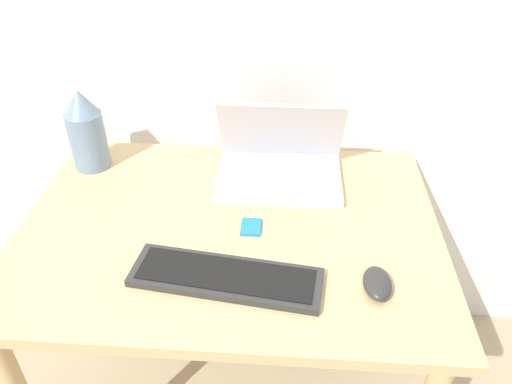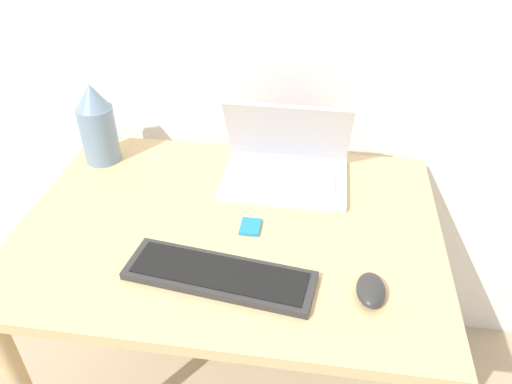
{
  "view_description": "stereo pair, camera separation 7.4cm",
  "coord_description": "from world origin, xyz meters",
  "px_view_note": "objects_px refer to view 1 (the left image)",
  "views": [
    {
      "loc": [
        0.14,
        -0.59,
        1.57
      ],
      "look_at": [
        0.07,
        0.39,
        0.87
      ],
      "focal_mm": 35.0,
      "sensor_mm": 36.0,
      "label": 1
    },
    {
      "loc": [
        0.21,
        -0.58,
        1.57
      ],
      "look_at": [
        0.07,
        0.39,
        0.87
      ],
      "focal_mm": 35.0,
      "sensor_mm": 36.0,
      "label": 2
    }
  ],
  "objects_px": {
    "mouse": "(377,283)",
    "laptop": "(280,161)",
    "keyboard": "(226,277)",
    "mp3_player": "(251,227)",
    "vase": "(86,130)"
  },
  "relations": [
    {
      "from": "keyboard",
      "to": "vase",
      "type": "bearing_deg",
      "value": 135.54
    },
    {
      "from": "keyboard",
      "to": "mouse",
      "type": "xyz_separation_m",
      "value": [
        0.33,
        -0.0,
        0.01
      ]
    },
    {
      "from": "mouse",
      "to": "mp3_player",
      "type": "height_order",
      "value": "mouse"
    },
    {
      "from": "vase",
      "to": "mouse",
      "type": "bearing_deg",
      "value": -29.76
    },
    {
      "from": "laptop",
      "to": "mouse",
      "type": "xyz_separation_m",
      "value": [
        0.23,
        -0.43,
        -0.03
      ]
    },
    {
      "from": "vase",
      "to": "mp3_player",
      "type": "xyz_separation_m",
      "value": [
        0.49,
        -0.26,
        -0.11
      ]
    },
    {
      "from": "mouse",
      "to": "laptop",
      "type": "bearing_deg",
      "value": 117.77
    },
    {
      "from": "keyboard",
      "to": "vase",
      "type": "relative_size",
      "value": 1.79
    },
    {
      "from": "mouse",
      "to": "vase",
      "type": "xyz_separation_m",
      "value": [
        -0.78,
        0.45,
        0.1
      ]
    },
    {
      "from": "mouse",
      "to": "keyboard",
      "type": "bearing_deg",
      "value": 179.51
    },
    {
      "from": "laptop",
      "to": "mp3_player",
      "type": "distance_m",
      "value": 0.25
    },
    {
      "from": "laptop",
      "to": "keyboard",
      "type": "bearing_deg",
      "value": -103.81
    },
    {
      "from": "keyboard",
      "to": "mp3_player",
      "type": "distance_m",
      "value": 0.19
    },
    {
      "from": "laptop",
      "to": "mp3_player",
      "type": "relative_size",
      "value": 5.5
    },
    {
      "from": "laptop",
      "to": "mouse",
      "type": "height_order",
      "value": "laptop"
    }
  ]
}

